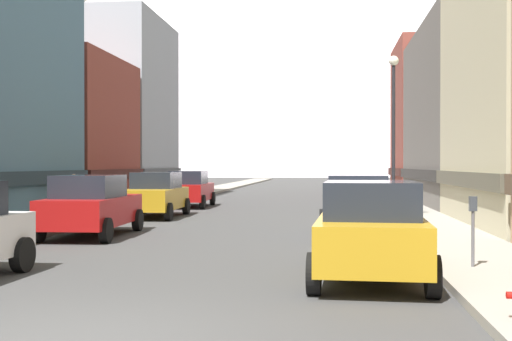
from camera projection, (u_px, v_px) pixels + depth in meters
name	position (u px, v px, depth m)	size (l,w,h in m)	color
ground_plane	(69.00, 340.00, 7.77)	(400.00, 400.00, 0.00)	#3C3C3C
sidewalk_left	(187.00, 195.00, 43.25)	(2.50, 100.00, 0.15)	gray
sidewalk_right	(380.00, 196.00, 41.85)	(2.50, 100.00, 0.15)	gray
storefront_left_2	(39.00, 135.00, 33.30)	(8.50, 8.10, 7.47)	brown
storefront_left_3	(96.00, 111.00, 42.18)	(9.01, 9.15, 11.35)	#99A5B2
storefront_right_2	(490.00, 120.00, 32.90)	(7.37, 13.35, 8.98)	#66605B
storefront_right_3	(461.00, 122.00, 43.99)	(8.92, 8.06, 10.25)	brown
car_left_1	(91.00, 205.00, 19.03)	(2.21, 4.47, 1.78)	#9E1111
car_left_2	(155.00, 194.00, 26.03)	(2.14, 4.44, 1.78)	#B28419
car_left_3	(189.00, 189.00, 32.24)	(2.21, 4.47, 1.78)	#9E1111
car_right_0	(371.00, 230.00, 11.90)	(2.22, 4.47, 1.78)	#B28419
car_right_1	(356.00, 206.00, 18.96)	(2.13, 4.43, 1.78)	silver
parking_meter_near	(473.00, 221.00, 12.41)	(0.14, 0.10, 1.33)	#595960
pedestrian_0	(74.00, 197.00, 24.08)	(0.36, 0.36, 1.59)	#333338
streetlamp_right	(394.00, 112.00, 23.73)	(0.36, 0.36, 5.86)	black
mountain_backdrop	(290.00, 22.00, 267.07)	(323.48, 323.48, 120.35)	silver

